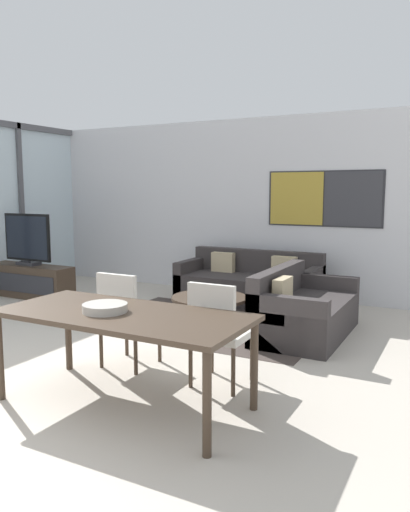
% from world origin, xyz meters
% --- Properties ---
extents(wall_back, '(7.73, 0.09, 2.80)m').
position_xyz_m(wall_back, '(0.06, 5.23, 1.41)').
color(wall_back, silver).
rests_on(wall_back, ground_plane).
extents(area_rug, '(2.85, 1.99, 0.01)m').
position_xyz_m(area_rug, '(0.64, 3.27, 0.00)').
color(area_rug, '#473D38').
rests_on(area_rug, ground_plane).
extents(tv_console, '(1.55, 0.42, 0.51)m').
position_xyz_m(tv_console, '(-2.60, 3.35, 0.25)').
color(tv_console, '#423326').
rests_on(tv_console, ground_plane).
extents(television, '(0.92, 0.20, 0.80)m').
position_xyz_m(television, '(-2.60, 3.35, 0.90)').
color(television, '#2D2D33').
rests_on(television, tv_console).
extents(sofa_main, '(2.08, 0.87, 0.77)m').
position_xyz_m(sofa_main, '(0.64, 4.59, 0.27)').
color(sofa_main, '#383333').
rests_on(sofa_main, ground_plane).
extents(sofa_side, '(0.87, 1.60, 0.77)m').
position_xyz_m(sofa_side, '(1.80, 3.34, 0.27)').
color(sofa_side, '#383333').
rests_on(sofa_side, ground_plane).
extents(coffee_table, '(0.96, 0.96, 0.35)m').
position_xyz_m(coffee_table, '(0.64, 3.27, 0.26)').
color(coffee_table, '#423326').
rests_on(coffee_table, ground_plane).
extents(dining_table, '(2.00, 0.90, 0.74)m').
position_xyz_m(dining_table, '(1.15, 0.83, 0.68)').
color(dining_table, '#423326').
rests_on(dining_table, ground_plane).
extents(dining_chair_left, '(0.46, 0.46, 0.92)m').
position_xyz_m(dining_chair_left, '(0.65, 1.51, 0.52)').
color(dining_chair_left, beige).
rests_on(dining_chair_left, ground_plane).
extents(dining_chair_centre, '(0.46, 0.46, 0.92)m').
position_xyz_m(dining_chair_centre, '(1.64, 1.49, 0.52)').
color(dining_chair_centre, beige).
rests_on(dining_chair_centre, ground_plane).
extents(fruit_bowl, '(0.35, 0.35, 0.07)m').
position_xyz_m(fruit_bowl, '(1.02, 0.78, 0.78)').
color(fruit_bowl, '#B7B2A8').
rests_on(fruit_bowl, dining_table).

